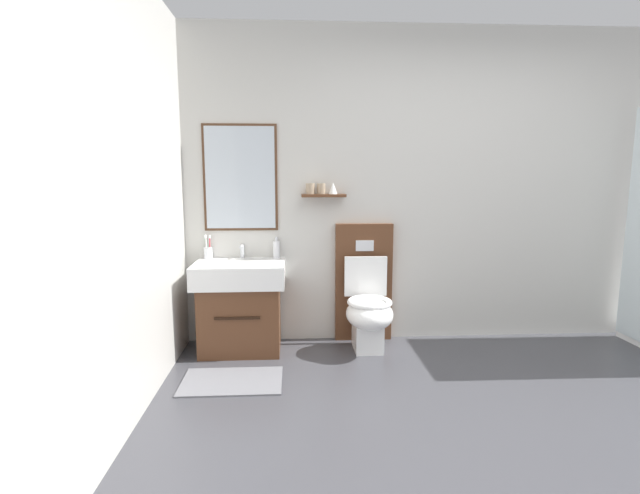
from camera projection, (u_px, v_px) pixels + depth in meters
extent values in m
cube|color=#3D3D42|center=(584.00, 473.00, 2.29)|extent=(6.06, 5.17, 0.10)
cube|color=beige|center=(458.00, 187.00, 3.99)|extent=(4.86, 0.12, 2.60)
cube|color=#4C301E|center=(240.00, 178.00, 3.80)|extent=(0.60, 0.02, 0.86)
cube|color=silver|center=(240.00, 178.00, 3.79)|extent=(0.56, 0.01, 0.82)
cube|color=#56331E|center=(324.00, 196.00, 3.79)|extent=(0.36, 0.14, 0.02)
cylinder|color=gray|center=(310.00, 189.00, 3.78)|extent=(0.07, 0.07, 0.09)
cylinder|color=gray|center=(321.00, 189.00, 3.79)|extent=(0.07, 0.07, 0.09)
cone|color=white|center=(333.00, 188.00, 3.78)|extent=(0.07, 0.07, 0.09)
cube|color=beige|center=(64.00, 198.00, 1.95)|extent=(0.12, 3.97, 2.60)
cube|color=slate|center=(232.00, 381.00, 3.19)|extent=(0.68, 0.44, 0.01)
cube|color=#56331E|center=(241.00, 317.00, 3.75)|extent=(0.62, 0.47, 0.54)
cube|color=black|center=(237.00, 318.00, 3.51)|extent=(0.34, 0.01, 0.02)
cube|color=white|center=(240.00, 273.00, 3.70)|extent=(0.71, 0.53, 0.18)
cube|color=silver|center=(239.00, 265.00, 3.66)|extent=(0.44, 0.29, 0.03)
cylinder|color=silver|center=(242.00, 251.00, 3.89)|extent=(0.03, 0.03, 0.11)
cylinder|color=silver|center=(241.00, 246.00, 3.83)|extent=(0.02, 0.11, 0.02)
cube|color=#56331E|center=(363.00, 282.00, 3.99)|extent=(0.48, 0.10, 1.00)
cube|color=silver|center=(365.00, 246.00, 3.88)|extent=(0.15, 0.01, 0.09)
cube|color=white|center=(368.00, 329.00, 3.77)|extent=(0.22, 0.30, 0.34)
ellipsoid|color=white|center=(369.00, 314.00, 3.67)|extent=(0.37, 0.46, 0.24)
torus|color=white|center=(370.00, 302.00, 3.66)|extent=(0.35, 0.35, 0.04)
cube|color=white|center=(366.00, 276.00, 3.85)|extent=(0.35, 0.03, 0.33)
cylinder|color=silver|center=(208.00, 253.00, 3.85)|extent=(0.07, 0.07, 0.09)
cylinder|color=#DB3847|center=(210.00, 247.00, 3.84)|extent=(0.01, 0.04, 0.16)
cube|color=white|center=(210.00, 237.00, 3.84)|extent=(0.01, 0.02, 0.03)
cylinder|color=#33B266|center=(207.00, 246.00, 3.85)|extent=(0.03, 0.03, 0.16)
cube|color=white|center=(205.00, 237.00, 3.85)|extent=(0.02, 0.02, 0.03)
cylinder|color=white|center=(207.00, 246.00, 3.83)|extent=(0.01, 0.03, 0.17)
cube|color=white|center=(206.00, 237.00, 3.80)|extent=(0.01, 0.02, 0.03)
cylinder|color=white|center=(276.00, 249.00, 3.89)|extent=(0.06, 0.06, 0.14)
cylinder|color=silver|center=(276.00, 239.00, 3.87)|extent=(0.02, 0.02, 0.04)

